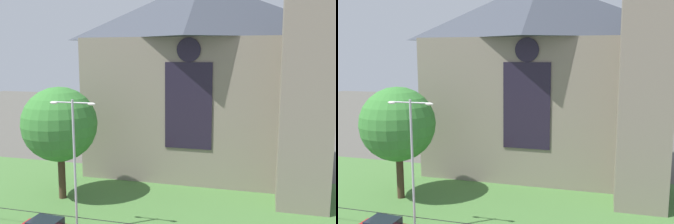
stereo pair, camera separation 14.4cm
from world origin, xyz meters
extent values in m
plane|color=#56544C|center=(0.00, 10.00, 0.00)|extent=(160.00, 160.00, 0.00)
cube|color=#477538|center=(0.00, 8.00, 0.00)|extent=(120.00, 20.00, 0.01)
cube|color=gray|center=(0.69, 19.71, 7.00)|extent=(22.00, 12.00, 14.00)
pyramid|color=#383D47|center=(0.69, 19.71, 17.00)|extent=(22.00, 12.00, 6.00)
cube|color=black|center=(0.69, 13.66, 7.70)|extent=(4.40, 0.16, 8.00)
cylinder|color=black|center=(0.69, 13.66, 12.80)|extent=(2.20, 0.15, 2.20)
cube|color=gray|center=(10.69, 11.71, 9.00)|extent=(4.00, 4.00, 18.00)
cylinder|color=black|center=(-7.14, 2.50, 0.55)|extent=(0.06, 0.07, 1.10)
cylinder|color=#423021|center=(-9.25, 8.01, 2.08)|extent=(0.61, 0.61, 4.16)
sphere|color=#387F33|center=(-9.25, 8.01, 6.55)|extent=(6.36, 6.36, 6.36)
cylinder|color=#B2B2B7|center=(-4.82, 2.40, 4.71)|extent=(0.16, 0.16, 9.42)
cylinder|color=#B2B2B7|center=(-5.52, 2.40, 9.22)|extent=(1.40, 0.10, 0.10)
cylinder|color=#B2B2B7|center=(-4.12, 2.40, 9.22)|extent=(1.40, 0.10, 0.10)
ellipsoid|color=white|center=(-6.22, 2.40, 9.17)|extent=(0.57, 0.26, 0.20)
ellipsoid|color=white|center=(-3.42, 2.40, 9.17)|extent=(0.57, 0.26, 0.20)
cube|color=black|center=(-6.28, 0.80, 1.23)|extent=(2.06, 1.68, 0.55)
camera|label=1|loc=(7.80, -20.04, 12.40)|focal=40.43mm
camera|label=2|loc=(7.94, -20.00, 12.40)|focal=40.43mm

